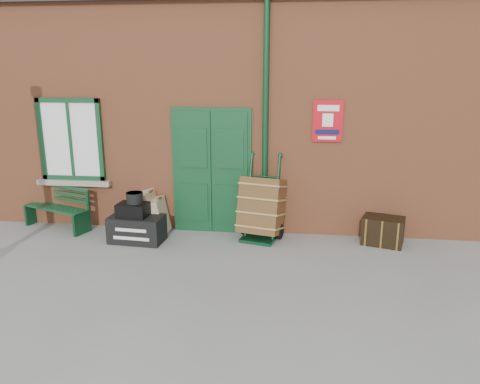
% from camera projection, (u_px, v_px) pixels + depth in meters
% --- Properties ---
extents(ground, '(80.00, 80.00, 0.00)m').
position_uv_depth(ground, '(215.00, 264.00, 7.22)').
color(ground, gray).
rests_on(ground, ground).
extents(station_building, '(10.30, 4.30, 4.36)m').
position_uv_depth(station_building, '(242.00, 104.00, 9.99)').
color(station_building, '#A95C36').
rests_on(station_building, ground).
extents(bench, '(1.38, 0.86, 0.82)m').
position_uv_depth(bench, '(59.00, 206.00, 8.74)').
color(bench, '#113E20').
rests_on(bench, ground).
extents(houdini_trunk, '(0.95, 0.57, 0.46)m').
position_uv_depth(houdini_trunk, '(137.00, 229.00, 8.08)').
color(houdini_trunk, black).
rests_on(houdini_trunk, ground).
extents(strongbox, '(0.53, 0.40, 0.23)m').
position_uv_depth(strongbox, '(133.00, 210.00, 7.99)').
color(strongbox, black).
rests_on(strongbox, houdini_trunk).
extents(hatbox, '(0.30, 0.30, 0.18)m').
position_uv_depth(hatbox, '(135.00, 198.00, 7.96)').
color(hatbox, black).
rests_on(hatbox, strongbox).
extents(suitcase_back, '(0.41, 0.54, 0.78)m').
position_uv_depth(suitcase_back, '(150.00, 212.00, 8.47)').
color(suitcase_back, tan).
rests_on(suitcase_back, ground).
extents(suitcase_front, '(0.32, 0.49, 0.67)m').
position_uv_depth(suitcase_front, '(159.00, 216.00, 8.40)').
color(suitcase_front, tan).
rests_on(suitcase_front, ground).
extents(porter_trolley, '(0.86, 0.91, 1.46)m').
position_uv_depth(porter_trolley, '(262.00, 207.00, 8.16)').
color(porter_trolley, '#0D361C').
rests_on(porter_trolley, ground).
extents(dark_trunk, '(0.76, 0.60, 0.48)m').
position_uv_depth(dark_trunk, '(383.00, 231.00, 7.96)').
color(dark_trunk, black).
rests_on(dark_trunk, ground).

